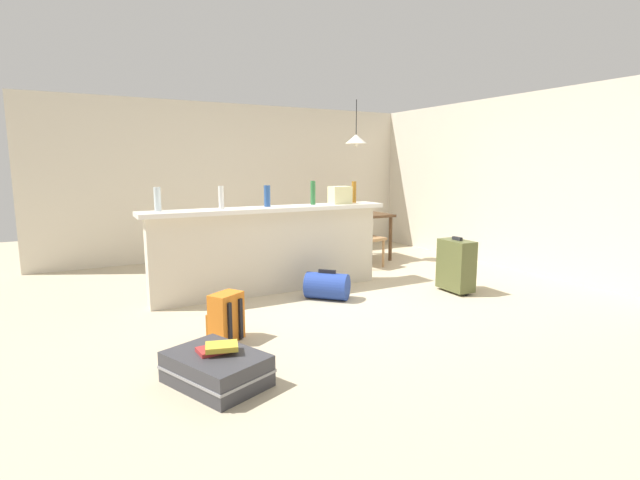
{
  "coord_description": "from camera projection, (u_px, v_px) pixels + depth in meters",
  "views": [
    {
      "loc": [
        -2.73,
        -4.62,
        1.51
      ],
      "look_at": [
        -0.02,
        0.34,
        0.61
      ],
      "focal_mm": 26.59,
      "sensor_mm": 36.0,
      "label": 1
    }
  ],
  "objects": [
    {
      "name": "dining_table",
      "position": [
        353.0,
        220.0,
        7.55
      ],
      "size": [
        1.1,
        0.8,
        0.74
      ],
      "color": "#4C331E",
      "rests_on": "ground_plane"
    },
    {
      "name": "suitcase_flat_charcoal",
      "position": [
        216.0,
        369.0,
        3.3
      ],
      "size": [
        0.72,
        0.89,
        0.22
      ],
      "color": "#38383D",
      "rests_on": "ground_plane"
    },
    {
      "name": "partition_half_wall",
      "position": [
        270.0,
        252.0,
        5.61
      ],
      "size": [
        2.8,
        0.2,
        0.98
      ],
      "primitive_type": "cube",
      "color": "beige",
      "rests_on": "ground_plane"
    },
    {
      "name": "pendant_lamp",
      "position": [
        356.0,
        139.0,
        7.31
      ],
      "size": [
        0.34,
        0.34,
        0.71
      ],
      "color": "black"
    },
    {
      "name": "wall_back",
      "position": [
        244.0,
        181.0,
        7.98
      ],
      "size": [
        6.6,
        0.1,
        2.5
      ],
      "primitive_type": "cube",
      "color": "beige",
      "rests_on": "ground_plane"
    },
    {
      "name": "grocery_bag",
      "position": [
        340.0,
        195.0,
        5.97
      ],
      "size": [
        0.26,
        0.18,
        0.22
      ],
      "primitive_type": "cube",
      "color": "beige",
      "rests_on": "bar_countertop"
    },
    {
      "name": "bottle_green",
      "position": [
        313.0,
        193.0,
        5.84
      ],
      "size": [
        0.06,
        0.06,
        0.29
      ],
      "primitive_type": "cylinder",
      "color": "#2D6B38",
      "rests_on": "bar_countertop"
    },
    {
      "name": "bottle_clear",
      "position": [
        157.0,
        199.0,
        5.0
      ],
      "size": [
        0.07,
        0.07,
        0.26
      ],
      "primitive_type": "cylinder",
      "color": "silver",
      "rests_on": "bar_countertop"
    },
    {
      "name": "backpack_orange",
      "position": [
        226.0,
        317.0,
        4.11
      ],
      "size": [
        0.33,
        0.33,
        0.42
      ],
      "color": "orange",
      "rests_on": "ground_plane"
    },
    {
      "name": "bottle_white",
      "position": [
        221.0,
        198.0,
        5.24
      ],
      "size": [
        0.06,
        0.06,
        0.26
      ],
      "primitive_type": "cylinder",
      "color": "silver",
      "rests_on": "bar_countertop"
    },
    {
      "name": "bottle_blue",
      "position": [
        267.0,
        196.0,
        5.56
      ],
      "size": [
        0.07,
        0.07,
        0.25
      ],
      "primitive_type": "cylinder",
      "color": "#284C89",
      "rests_on": "bar_countertop"
    },
    {
      "name": "ground_plane",
      "position": [
        336.0,
        298.0,
        5.54
      ],
      "size": [
        13.0,
        13.0,
        0.05
      ],
      "primitive_type": "cube",
      "color": "#BCAD8E"
    },
    {
      "name": "bottle_amber",
      "position": [
        354.0,
        192.0,
        6.15
      ],
      "size": [
        0.06,
        0.06,
        0.28
      ],
      "primitive_type": "cylinder",
      "color": "#9E661E",
      "rests_on": "bar_countertop"
    },
    {
      "name": "dining_chair_near_partition",
      "position": [
        364.0,
        232.0,
        7.09
      ],
      "size": [
        0.47,
        0.47,
        0.93
      ],
      "color": "#9E754C",
      "rests_on": "ground_plane"
    },
    {
      "name": "book_stack",
      "position": [
        218.0,
        348.0,
        3.29
      ],
      "size": [
        0.28,
        0.25,
        0.07
      ],
      "color": "#AD2D2D",
      "rests_on": "suitcase_flat_charcoal"
    },
    {
      "name": "bar_countertop",
      "position": [
        270.0,
        209.0,
        5.53
      ],
      "size": [
        2.96,
        0.4,
        0.05
      ],
      "primitive_type": "cube",
      "color": "white",
      "rests_on": "partition_half_wall"
    },
    {
      "name": "suitcase_upright_olive",
      "position": [
        456.0,
        265.0,
        5.66
      ],
      "size": [
        0.26,
        0.45,
        0.67
      ],
      "color": "#51562D",
      "rests_on": "ground_plane"
    },
    {
      "name": "duffel_bag_blue",
      "position": [
        327.0,
        286.0,
        5.39
      ],
      "size": [
        0.55,
        0.55,
        0.34
      ],
      "color": "#233D93",
      "rests_on": "ground_plane"
    },
    {
      "name": "wall_right",
      "position": [
        502.0,
        183.0,
        7.04
      ],
      "size": [
        0.1,
        6.0,
        2.5
      ],
      "primitive_type": "cube",
      "color": "beige",
      "rests_on": "ground_plane"
    }
  ]
}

